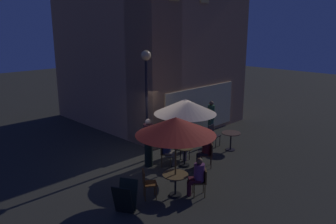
% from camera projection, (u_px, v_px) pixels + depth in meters
% --- Properties ---
extents(ground_plane, '(60.00, 60.00, 0.00)m').
position_uv_depth(ground_plane, '(150.00, 163.00, 12.74)').
color(ground_plane, '#2E2D25').
extents(cafe_building, '(6.71, 8.19, 8.42)m').
position_uv_depth(cafe_building, '(147.00, 44.00, 16.15)').
color(cafe_building, tan).
rests_on(cafe_building, ground).
extents(street_lamp_near_corner, '(0.37, 0.37, 4.20)m').
position_uv_depth(street_lamp_near_corner, '(146.00, 80.00, 12.30)').
color(street_lamp_near_corner, black).
rests_on(street_lamp_near_corner, ground).
extents(menu_sandwich_board, '(0.82, 0.79, 0.87)m').
position_uv_depth(menu_sandwich_board, '(125.00, 197.00, 9.31)').
color(menu_sandwich_board, black).
rests_on(menu_sandwich_board, ground).
extents(cafe_table_0, '(0.62, 0.62, 0.72)m').
position_uv_depth(cafe_table_0, '(185.00, 154.00, 12.39)').
color(cafe_table_0, black).
rests_on(cafe_table_0, ground).
extents(cafe_table_1, '(0.78, 0.78, 0.71)m').
position_uv_depth(cafe_table_1, '(175.00, 180.00, 10.17)').
color(cafe_table_1, black).
rests_on(cafe_table_1, ground).
extents(cafe_table_2, '(0.78, 0.78, 0.76)m').
position_uv_depth(cafe_table_2, '(231.00, 137.00, 13.96)').
color(cafe_table_2, black).
rests_on(cafe_table_2, ground).
extents(patio_umbrella_0, '(2.24, 2.24, 2.54)m').
position_uv_depth(patio_umbrella_0, '(185.00, 107.00, 11.94)').
color(patio_umbrella_0, black).
rests_on(patio_umbrella_0, ground).
extents(patio_umbrella_1, '(2.37, 2.37, 2.50)m').
position_uv_depth(patio_umbrella_1, '(176.00, 126.00, 9.75)').
color(patio_umbrella_1, black).
rests_on(patio_umbrella_1, ground).
extents(cafe_chair_0, '(0.62, 0.62, 0.94)m').
position_uv_depth(cafe_chair_0, '(185.00, 144.00, 13.21)').
color(cafe_chair_0, black).
rests_on(cafe_chair_0, ground).
extents(cafe_chair_1, '(0.55, 0.55, 0.99)m').
position_uv_depth(cafe_chair_1, '(164.00, 151.00, 12.36)').
color(cafe_chair_1, '#4F3B1F').
rests_on(cafe_chair_1, ground).
extents(cafe_chair_2, '(0.60, 0.60, 0.91)m').
position_uv_depth(cafe_chair_2, '(209.00, 153.00, 12.31)').
color(cafe_chair_2, '#4F3222').
rests_on(cafe_chair_2, ground).
extents(cafe_chair_3, '(0.57, 0.57, 0.90)m').
position_uv_depth(cafe_chair_3, '(147.00, 181.00, 10.01)').
color(cafe_chair_3, brown).
rests_on(cafe_chair_3, ground).
extents(cafe_chair_4, '(0.57, 0.57, 0.86)m').
position_uv_depth(cafe_chair_4, '(202.00, 179.00, 10.20)').
color(cafe_chair_4, '#513B1B').
rests_on(cafe_chair_4, ground).
extents(cafe_chair_5, '(0.47, 0.47, 0.91)m').
position_uv_depth(cafe_chair_5, '(213.00, 133.00, 14.49)').
color(cafe_chair_5, black).
rests_on(cafe_chair_5, ground).
extents(patron_seated_0, '(0.50, 0.49, 1.21)m').
position_uv_depth(patron_seated_0, '(185.00, 142.00, 13.02)').
color(patron_seated_0, '#57415E').
rests_on(patron_seated_0, ground).
extents(patron_seated_1, '(0.54, 0.54, 1.23)m').
position_uv_depth(patron_seated_1, '(167.00, 148.00, 12.34)').
color(patron_seated_1, '#786B59').
rests_on(patron_seated_1, ground).
extents(patron_seated_2, '(0.49, 0.51, 1.30)m').
position_uv_depth(patron_seated_2, '(205.00, 148.00, 12.27)').
color(patron_seated_2, black).
rests_on(patron_seated_2, ground).
extents(patron_seated_3, '(0.51, 0.50, 1.22)m').
position_uv_depth(patron_seated_3, '(197.00, 175.00, 10.16)').
color(patron_seated_3, '#481621').
rests_on(patron_seated_3, ground).
extents(patron_standing_4, '(0.35, 0.35, 1.81)m').
position_uv_depth(patron_standing_4, '(148.00, 143.00, 12.28)').
color(patron_standing_4, black).
rests_on(patron_standing_4, ground).
extents(patron_standing_5, '(0.31, 0.31, 1.70)m').
position_uv_depth(patron_standing_5, '(186.00, 131.00, 13.75)').
color(patron_standing_5, '#786856').
rests_on(patron_standing_5, ground).
extents(patron_standing_6, '(0.32, 0.32, 1.75)m').
position_uv_depth(patron_standing_6, '(211.00, 119.00, 15.39)').
color(patron_standing_6, '#2C4A39').
rests_on(patron_standing_6, ground).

